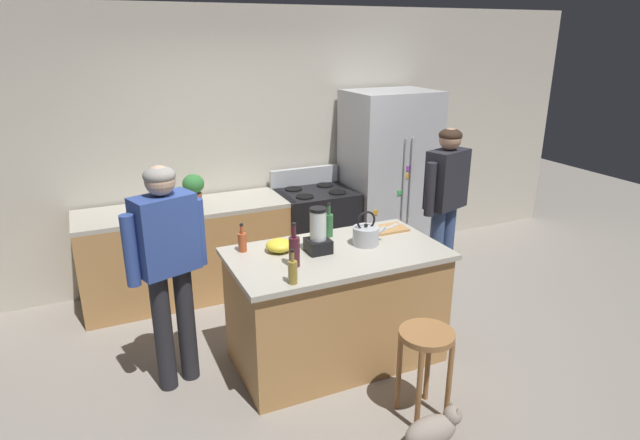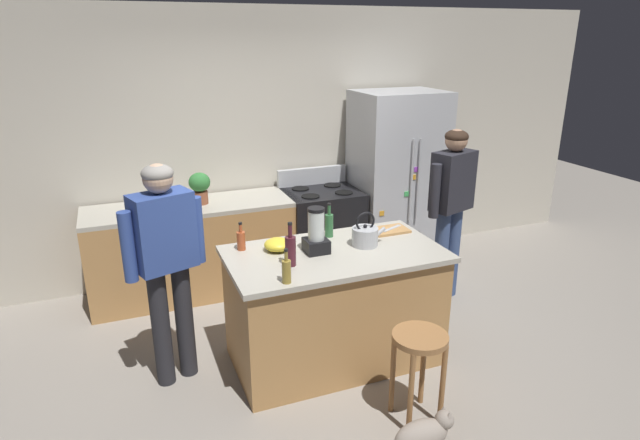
% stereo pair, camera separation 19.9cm
% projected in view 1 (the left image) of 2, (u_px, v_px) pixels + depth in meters
% --- Properties ---
extents(ground_plane, '(14.00, 14.00, 0.00)m').
position_uv_depth(ground_plane, '(336.00, 357.00, 4.23)').
color(ground_plane, gray).
extents(back_wall, '(8.00, 0.10, 2.70)m').
position_uv_depth(back_wall, '(254.00, 145.00, 5.45)').
color(back_wall, beige).
rests_on(back_wall, ground_plane).
extents(kitchen_island, '(1.60, 0.88, 0.91)m').
position_uv_depth(kitchen_island, '(336.00, 306.00, 4.08)').
color(kitchen_island, '#B7844C').
rests_on(kitchen_island, ground_plane).
extents(back_counter_run, '(2.00, 0.64, 0.91)m').
position_uv_depth(back_counter_run, '(191.00, 251.00, 5.10)').
color(back_counter_run, '#B7844C').
rests_on(back_counter_run, ground_plane).
extents(refrigerator, '(0.90, 0.73, 1.88)m').
position_uv_depth(refrigerator, '(388.00, 180.00, 5.73)').
color(refrigerator, '#B7BABF').
rests_on(refrigerator, ground_plane).
extents(stove_range, '(0.76, 0.65, 1.09)m').
position_uv_depth(stove_range, '(315.00, 232.00, 5.58)').
color(stove_range, black).
rests_on(stove_range, ground_plane).
extents(person_by_island_left, '(0.59, 0.34, 1.63)m').
position_uv_depth(person_by_island_left, '(168.00, 258.00, 3.60)').
color(person_by_island_left, '#26262B').
rests_on(person_by_island_left, ground_plane).
extents(person_by_sink_right, '(0.59, 0.33, 1.64)m').
position_uv_depth(person_by_sink_right, '(445.00, 197.00, 4.93)').
color(person_by_sink_right, '#384C7A').
rests_on(person_by_sink_right, ground_plane).
extents(bar_stool, '(0.36, 0.36, 0.63)m').
position_uv_depth(bar_stool, '(426.00, 350.00, 3.43)').
color(bar_stool, '#9E6B3D').
rests_on(bar_stool, ground_plane).
extents(cat, '(0.52, 0.18, 0.26)m').
position_uv_depth(cat, '(433.00, 430.00, 3.29)').
color(cat, gray).
rests_on(cat, ground_plane).
extents(potted_plant, '(0.20, 0.20, 0.30)m').
position_uv_depth(potted_plant, '(194.00, 188.00, 4.92)').
color(potted_plant, brown).
rests_on(potted_plant, back_counter_run).
extents(blender_appliance, '(0.17, 0.17, 0.34)m').
position_uv_depth(blender_appliance, '(318.00, 234.00, 3.87)').
color(blender_appliance, black).
rests_on(blender_appliance, kitchen_island).
extents(bottle_wine, '(0.08, 0.08, 0.32)m').
position_uv_depth(bottle_wine, '(294.00, 250.00, 3.64)').
color(bottle_wine, '#471923').
rests_on(bottle_wine, kitchen_island).
extents(bottle_vinegar, '(0.06, 0.06, 0.24)m').
position_uv_depth(bottle_vinegar, '(293.00, 271.00, 3.40)').
color(bottle_vinegar, olive).
rests_on(bottle_vinegar, kitchen_island).
extents(bottle_cooking_sauce, '(0.06, 0.06, 0.22)m').
position_uv_depth(bottle_cooking_sauce, '(242.00, 241.00, 3.90)').
color(bottle_cooking_sauce, '#B24C26').
rests_on(bottle_cooking_sauce, kitchen_island).
extents(bottle_olive_oil, '(0.07, 0.07, 0.28)m').
position_uv_depth(bottle_olive_oil, '(329.00, 224.00, 4.19)').
color(bottle_olive_oil, '#2D6638').
rests_on(bottle_olive_oil, kitchen_island).
extents(mixing_bowl, '(0.20, 0.20, 0.09)m').
position_uv_depth(mixing_bowl, '(279.00, 245.00, 3.92)').
color(mixing_bowl, yellow).
rests_on(mixing_bowl, kitchen_island).
extents(tea_kettle, '(0.28, 0.20, 0.27)m').
position_uv_depth(tea_kettle, '(366.00, 235.00, 4.03)').
color(tea_kettle, '#B7BABF').
rests_on(tea_kettle, kitchen_island).
extents(cutting_board, '(0.30, 0.20, 0.02)m').
position_uv_depth(cutting_board, '(388.00, 229.00, 4.35)').
color(cutting_board, '#B7844C').
rests_on(cutting_board, kitchen_island).
extents(chef_knife, '(0.21, 0.12, 0.01)m').
position_uv_depth(chef_knife, '(390.00, 227.00, 4.35)').
color(chef_knife, '#B7BABF').
rests_on(chef_knife, cutting_board).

